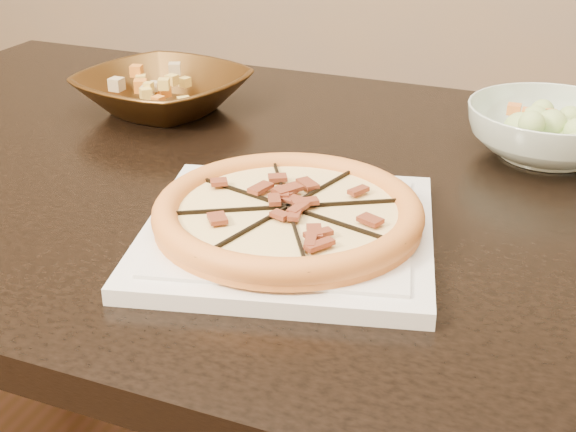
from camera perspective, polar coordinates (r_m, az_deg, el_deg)
name	(u,v)px	position (r m, az deg, el deg)	size (l,w,h in m)	color
dining_table	(245,234)	(1.10, -3.09, -1.30)	(1.45, 0.96, 0.75)	black
plate	(288,232)	(0.87, 0.00, -1.16)	(0.37, 0.37, 0.02)	silver
pizza	(288,213)	(0.86, 0.00, 0.24)	(0.29, 0.29, 0.03)	orange
bronze_bowl	(163,92)	(1.28, -8.86, 8.70)	(0.25, 0.25, 0.06)	brown
mixed_dish	(161,64)	(1.27, -9.01, 10.61)	(0.13, 0.12, 0.03)	tan
salad_bowl	(549,131)	(1.14, 18.09, 5.76)	(0.22, 0.22, 0.07)	silver
salad	(554,93)	(1.13, 18.36, 8.27)	(0.10, 0.11, 0.04)	#C8DD80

